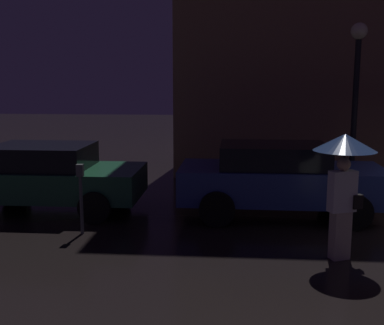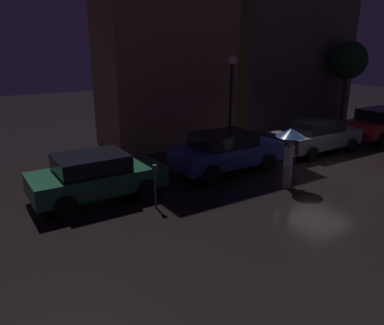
% 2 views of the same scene
% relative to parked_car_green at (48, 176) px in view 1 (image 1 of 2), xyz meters
% --- Properties ---
extents(parked_car_green, '(3.93, 2.03, 1.42)m').
position_rel_parked_car_green_xyz_m(parked_car_green, '(0.00, 0.00, 0.00)').
color(parked_car_green, '#1E5638').
rests_on(parked_car_green, ground).
extents(parked_car_blue, '(4.16, 1.95, 1.50)m').
position_rel_parked_car_green_xyz_m(parked_car_blue, '(4.91, -0.06, 0.05)').
color(parked_car_blue, navy).
rests_on(parked_car_blue, ground).
extents(pedestrian_with_umbrella, '(0.95, 0.95, 1.99)m').
position_rel_parked_car_green_xyz_m(pedestrian_with_umbrella, '(5.64, -2.46, 0.79)').
color(pedestrian_with_umbrella, beige).
rests_on(pedestrian_with_umbrella, ground).
extents(parking_meter, '(0.12, 0.10, 1.30)m').
position_rel_parked_car_green_xyz_m(parking_meter, '(1.21, -1.56, 0.05)').
color(parking_meter, '#4C5154').
rests_on(parking_meter, ground).
extents(street_lamp_near, '(0.40, 0.40, 4.14)m').
position_rel_parked_car_green_xyz_m(street_lamp_near, '(6.93, 2.28, 2.09)').
color(street_lamp_near, black).
rests_on(street_lamp_near, ground).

